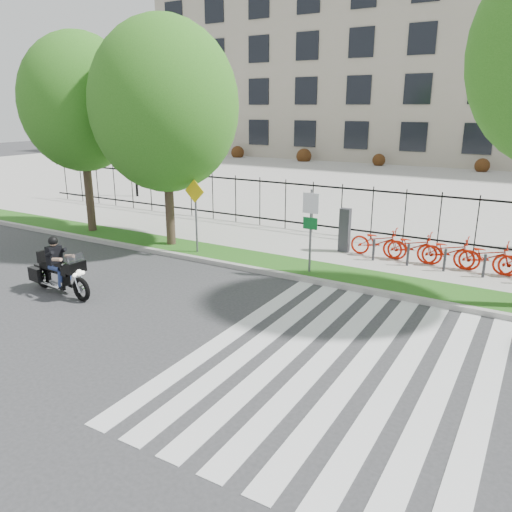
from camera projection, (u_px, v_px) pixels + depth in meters
The scene contains 15 objects.
ground at pixel (157, 315), 12.33m from camera, with size 120.00×120.00×0.00m, color #313133.
curb at pixel (244, 268), 15.69m from camera, with size 60.00×0.20×0.15m, color #9F9B95.
grass_verge at pixel (258, 261), 16.39m from camera, with size 60.00×1.50×0.15m, color #1E5615.
sidewalk at pixel (292, 244), 18.46m from camera, with size 60.00×3.50×0.15m, color #A2A097.
plaza at pixel (411, 184), 32.93m from camera, with size 80.00×34.00×0.10m, color #A2A097.
crosswalk_stripes at pixel (341, 364), 9.98m from camera, with size 5.70×8.00×0.01m, color silver, non-canonical shape.
iron_fence at pixel (313, 207), 19.59m from camera, with size 30.00×0.06×2.00m, color black, non-canonical shape.
office_building at pixel (474, 50), 46.50m from camera, with size 60.00×21.90×20.15m.
lamp_post_left at pixel (133, 140), 27.15m from camera, with size 1.06×0.70×4.25m.
street_tree_0 at pixel (80, 103), 18.73m from camera, with size 4.44×4.44×7.48m.
street_tree_1 at pixel (165, 106), 16.77m from camera, with size 5.02×5.02×7.70m.
bike_share_station at pixel (465, 254), 15.16m from camera, with size 7.82×0.87×1.50m.
sign_pole_regulatory at pixel (311, 220), 14.63m from camera, with size 0.50×0.09×2.50m.
sign_pole_warning at pixel (195, 206), 16.69m from camera, with size 0.78×0.09×2.49m.
motorcycle_rider at pixel (60, 271), 13.57m from camera, with size 2.50×0.82×1.93m.
Camera 1 is at (7.91, -8.56, 4.95)m, focal length 35.00 mm.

